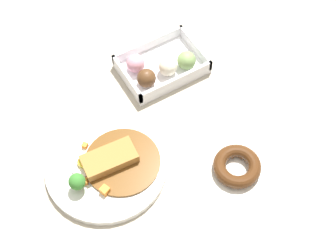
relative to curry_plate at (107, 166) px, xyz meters
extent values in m
plane|color=#B2A893|center=(0.07, 0.01, -0.01)|extent=(1.60, 1.60, 0.00)
cylinder|color=white|center=(0.00, 0.00, -0.01)|extent=(0.28, 0.28, 0.02)
cylinder|color=brown|center=(0.03, -0.01, 0.01)|extent=(0.17, 0.17, 0.01)
cube|color=#A87538|center=(0.01, 0.00, 0.02)|extent=(0.13, 0.07, 0.02)
cylinder|color=white|center=(-0.04, 0.03, 0.01)|extent=(0.07, 0.07, 0.00)
ellipsoid|color=yellow|center=(-0.04, 0.03, 0.02)|extent=(0.03, 0.03, 0.02)
cylinder|color=#8CB766|center=(-0.08, -0.02, 0.01)|extent=(0.01, 0.01, 0.02)
sphere|color=#387A2D|center=(-0.08, -0.02, 0.03)|extent=(0.04, 0.04, 0.04)
cube|color=orange|center=(-0.02, 0.07, 0.01)|extent=(0.02, 0.02, 0.01)
cube|color=orange|center=(-0.06, -0.02, 0.01)|extent=(0.02, 0.02, 0.01)
cube|color=orange|center=(-0.03, -0.06, 0.01)|extent=(0.02, 0.02, 0.02)
cube|color=white|center=(0.26, 0.19, -0.01)|extent=(0.21, 0.15, 0.01)
cube|color=white|center=(0.15, 0.19, 0.01)|extent=(0.01, 0.15, 0.03)
cube|color=white|center=(0.36, 0.19, 0.01)|extent=(0.01, 0.15, 0.03)
cube|color=white|center=(0.26, 0.12, 0.01)|extent=(0.21, 0.01, 0.03)
cube|color=white|center=(0.26, 0.26, 0.01)|extent=(0.21, 0.01, 0.03)
sphere|color=brown|center=(0.19, 0.16, 0.02)|extent=(0.05, 0.05, 0.05)
sphere|color=#EFE5C6|center=(0.26, 0.16, 0.02)|extent=(0.05, 0.05, 0.05)
sphere|color=#84A860|center=(0.31, 0.16, 0.02)|extent=(0.05, 0.05, 0.05)
sphere|color=pink|center=(0.19, 0.21, 0.02)|extent=(0.05, 0.05, 0.05)
cube|color=white|center=(0.25, -0.15, -0.01)|extent=(0.13, 0.13, 0.00)
torus|color=#4C2B14|center=(0.25, -0.15, 0.00)|extent=(0.11, 0.11, 0.03)
camera|label=1|loc=(-0.13, -0.49, 0.96)|focal=50.16mm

